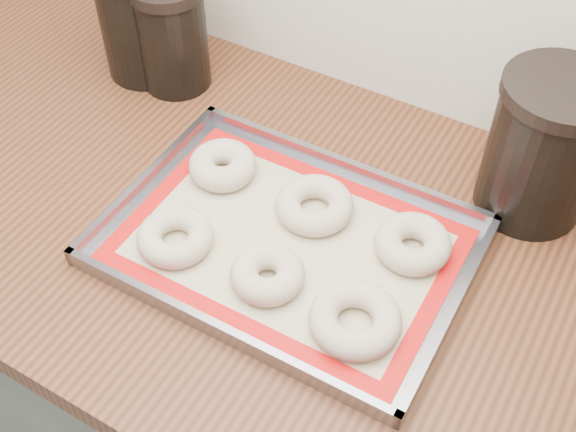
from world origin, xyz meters
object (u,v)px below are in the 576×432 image
Objects in this scene: bagel_back_mid at (315,205)px; bagel_back_right at (413,244)px; bagel_back_left at (223,165)px; bagel_front_right at (355,320)px; bagel_front_mid at (267,274)px; canister_left at (139,11)px; bagel_front_left at (175,237)px; canister_mid at (172,35)px; baking_tray at (288,243)px; canister_right at (545,148)px.

bagel_back_right reaches higher than bagel_back_mid.
bagel_front_right is at bearing -26.43° from bagel_back_left.
bagel_front_mid is 0.94× the size of bagel_back_right.
bagel_back_mid is at bearing -21.04° from canister_left.
bagel_front_left is 0.90× the size of bagel_front_right.
bagel_front_left is at bearing -176.79° from bagel_front_mid.
bagel_front_left is at bearing -54.19° from canister_mid.
bagel_back_right is (0.29, 0.00, -0.00)m from bagel_back_left.
baking_tray is 0.41m from canister_mid.
bagel_back_left is (-0.15, 0.07, 0.02)m from baking_tray.
baking_tray is 0.46m from canister_left.
bagel_front_mid is 0.45m from canister_mid.
bagel_front_left reaches higher than baking_tray.
canister_mid is (-0.34, 0.15, 0.07)m from bagel_back_mid.
canister_mid is (-0.19, 0.15, 0.07)m from bagel_back_left.
bagel_front_mid is at bearing -127.99° from canister_right.
canister_right reaches higher than bagel_back_mid.
baking_tray is at bearing 30.54° from bagel_front_left.
bagel_front_left is (-0.13, -0.07, 0.01)m from baking_tray.
bagel_front_mid is 0.50m from canister_left.
bagel_front_mid reaches higher than bagel_front_left.
canister_right reaches higher than bagel_front_right.
canister_mid is 0.87× the size of canister_right.
baking_tray is 4.72× the size of bagel_back_right.
baking_tray is 0.35m from canister_right.
baking_tray is 0.15m from bagel_front_left.
bagel_back_right is 0.56× the size of canister_mid.
baking_tray is 2.29× the size of canister_right.
canister_left reaches higher than bagel_front_left.
bagel_front_mid is 0.46× the size of canister_right.
canister_right reaches higher than bagel_back_right.
canister_left is 1.06× the size of canister_right.
bagel_back_left is at bearing 155.43° from baking_tray.
bagel_front_left is 0.49m from canister_right.
bagel_front_mid is at bearing -134.95° from bagel_back_right.
baking_tray is 4.24× the size of bagel_front_right.
bagel_back_right is (0.13, 0.13, -0.00)m from bagel_front_mid.
canister_right is (0.64, 0.01, -0.01)m from canister_left.
bagel_front_mid is at bearing 3.21° from bagel_front_left.
bagel_front_mid reaches higher than baking_tray.
canister_mid is at bearing 140.61° from bagel_front_mid.
bagel_back_left is 0.54× the size of canister_mid.
canister_left reaches higher than bagel_back_right.
bagel_front_mid is (0.13, 0.01, 0.00)m from bagel_front_left.
bagel_back_right is at bearing -121.11° from canister_right.
baking_tray is 4.85× the size of bagel_back_left.
canister_left reaches higher than bagel_back_mid.
bagel_front_right is (0.13, -0.07, 0.01)m from baking_tray.
bagel_front_right is (0.26, 0.00, 0.00)m from bagel_front_left.
bagel_back_right is at bearing 0.49° from bagel_back_left.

